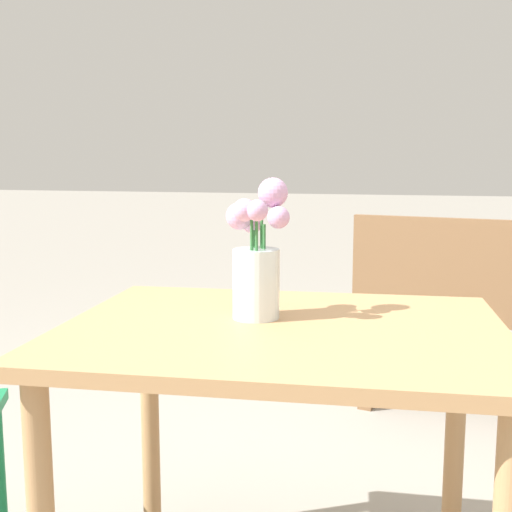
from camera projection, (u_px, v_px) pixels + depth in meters
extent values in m
cube|color=tan|center=(282.00, 332.00, 1.37)|extent=(1.00, 0.81, 0.03)
cylinder|color=tan|center=(150.00, 423.00, 1.79)|extent=(0.05, 0.05, 0.69)
cylinder|color=tan|center=(454.00, 445.00, 1.65)|extent=(0.05, 0.05, 0.69)
cylinder|color=silver|center=(256.00, 284.00, 1.42)|extent=(0.10, 0.10, 0.16)
cylinder|color=silver|center=(256.00, 297.00, 1.43)|extent=(0.09, 0.09, 0.09)
cylinder|color=#337038|center=(264.00, 269.00, 1.42)|extent=(0.01, 0.01, 0.20)
sphere|color=#CC99C6|center=(278.00, 217.00, 1.40)|extent=(0.05, 0.05, 0.05)
cylinder|color=#337038|center=(262.00, 258.00, 1.42)|extent=(0.01, 0.01, 0.25)
sphere|color=#CC99C6|center=(273.00, 193.00, 1.42)|extent=(0.07, 0.07, 0.07)
cylinder|color=#337038|center=(254.00, 271.00, 1.44)|extent=(0.01, 0.01, 0.18)
sphere|color=#CC99C6|center=(252.00, 222.00, 1.45)|extent=(0.05, 0.05, 0.05)
cylinder|color=#337038|center=(252.00, 269.00, 1.42)|extent=(0.01, 0.01, 0.20)
sphere|color=#CC99C6|center=(239.00, 216.00, 1.42)|extent=(0.06, 0.06, 0.06)
cylinder|color=#337038|center=(252.00, 266.00, 1.40)|extent=(0.01, 0.01, 0.22)
sphere|color=#CC99C6|center=(244.00, 210.00, 1.35)|extent=(0.05, 0.05, 0.05)
cylinder|color=#337038|center=(257.00, 267.00, 1.39)|extent=(0.01, 0.01, 0.22)
sphere|color=#CC99C6|center=(257.00, 211.00, 1.34)|extent=(0.05, 0.05, 0.05)
cube|color=brown|center=(375.00, 353.00, 2.89)|extent=(0.12, 0.33, 0.43)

